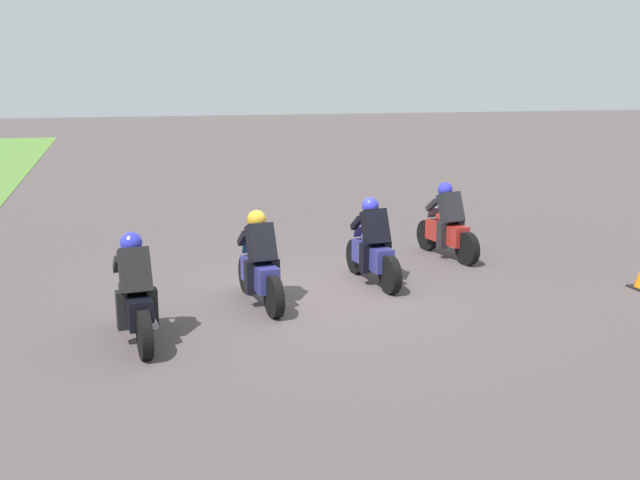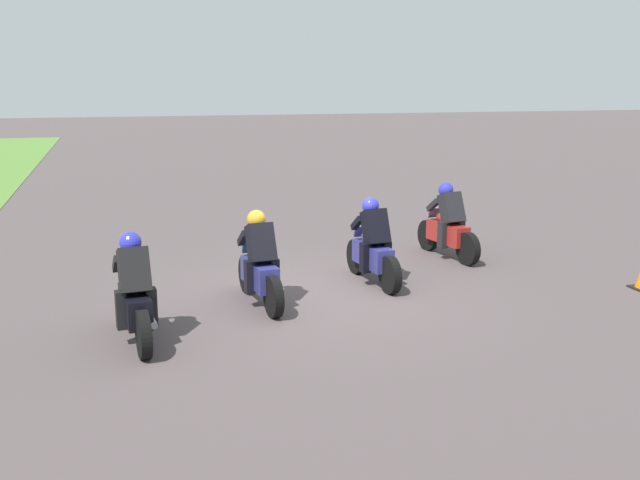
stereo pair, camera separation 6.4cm
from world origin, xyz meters
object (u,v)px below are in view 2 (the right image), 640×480
(rider_lane_d, at_px, (135,297))
(rider_lane_c, at_px, (260,266))
(rider_lane_b, at_px, (373,248))
(rider_lane_a, at_px, (448,227))

(rider_lane_d, bearing_deg, rider_lane_c, -64.67)
(rider_lane_b, bearing_deg, rider_lane_d, 109.64)
(rider_lane_a, bearing_deg, rider_lane_b, 114.88)
(rider_lane_a, distance_m, rider_lane_b, 2.51)
(rider_lane_b, bearing_deg, rider_lane_c, 103.02)
(rider_lane_b, xyz_separation_m, rider_lane_c, (-0.70, 2.15, 0.00))
(rider_lane_a, distance_m, rider_lane_c, 4.72)
(rider_lane_c, distance_m, rider_lane_d, 2.29)
(rider_lane_d, bearing_deg, rider_lane_a, -68.02)
(rider_lane_c, bearing_deg, rider_lane_b, -77.99)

